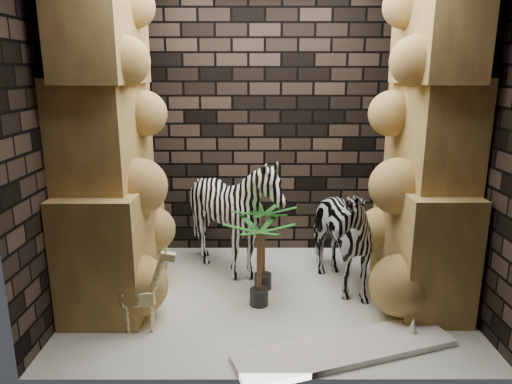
{
  "coord_description": "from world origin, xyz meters",
  "views": [
    {
      "loc": [
        -0.1,
        -4.08,
        2.08
      ],
      "look_at": [
        -0.1,
        0.15,
        0.98
      ],
      "focal_mm": 32.94,
      "sensor_mm": 36.0,
      "label": 1
    }
  ],
  "objects_px": {
    "zebra_right": "(334,225)",
    "zebra_left": "(234,221)",
    "surfboard": "(346,349)",
    "giraffe_toy": "(139,289)",
    "palm_front": "(263,247)",
    "palm_back": "(259,264)"
  },
  "relations": [
    {
      "from": "zebra_left",
      "to": "palm_front",
      "type": "relative_size",
      "value": 1.5
    },
    {
      "from": "zebra_left",
      "to": "palm_back",
      "type": "relative_size",
      "value": 1.6
    },
    {
      "from": "palm_front",
      "to": "palm_back",
      "type": "relative_size",
      "value": 1.07
    },
    {
      "from": "giraffe_toy",
      "to": "palm_back",
      "type": "height_order",
      "value": "palm_back"
    },
    {
      "from": "zebra_left",
      "to": "palm_back",
      "type": "xyz_separation_m",
      "value": [
        0.25,
        -0.67,
        -0.18
      ]
    },
    {
      "from": "zebra_right",
      "to": "palm_front",
      "type": "relative_size",
      "value": 1.51
    },
    {
      "from": "giraffe_toy",
      "to": "palm_front",
      "type": "bearing_deg",
      "value": 34.4
    },
    {
      "from": "giraffe_toy",
      "to": "palm_front",
      "type": "relative_size",
      "value": 0.86
    },
    {
      "from": "zebra_right",
      "to": "surfboard",
      "type": "relative_size",
      "value": 0.75
    },
    {
      "from": "zebra_left",
      "to": "surfboard",
      "type": "height_order",
      "value": "zebra_left"
    },
    {
      "from": "palm_front",
      "to": "palm_back",
      "type": "bearing_deg",
      "value": -96.82
    },
    {
      "from": "zebra_right",
      "to": "giraffe_toy",
      "type": "xyz_separation_m",
      "value": [
        -1.7,
        -0.8,
        -0.28
      ]
    },
    {
      "from": "palm_back",
      "to": "zebra_right",
      "type": "bearing_deg",
      "value": 27.17
    },
    {
      "from": "zebra_right",
      "to": "giraffe_toy",
      "type": "bearing_deg",
      "value": -172.01
    },
    {
      "from": "palm_front",
      "to": "palm_back",
      "type": "xyz_separation_m",
      "value": [
        -0.04,
        -0.33,
        -0.03
      ]
    },
    {
      "from": "zebra_right",
      "to": "giraffe_toy",
      "type": "height_order",
      "value": "zebra_right"
    },
    {
      "from": "zebra_right",
      "to": "palm_back",
      "type": "xyz_separation_m",
      "value": [
        -0.72,
        -0.37,
        -0.25
      ]
    },
    {
      "from": "zebra_right",
      "to": "surfboard",
      "type": "bearing_deg",
      "value": -110.63
    },
    {
      "from": "zebra_left",
      "to": "palm_front",
      "type": "xyz_separation_m",
      "value": [
        0.29,
        -0.33,
        -0.15
      ]
    },
    {
      "from": "zebra_right",
      "to": "zebra_left",
      "type": "distance_m",
      "value": 1.02
    },
    {
      "from": "zebra_left",
      "to": "palm_front",
      "type": "distance_m",
      "value": 0.47
    },
    {
      "from": "zebra_left",
      "to": "giraffe_toy",
      "type": "bearing_deg",
      "value": -121.52
    }
  ]
}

